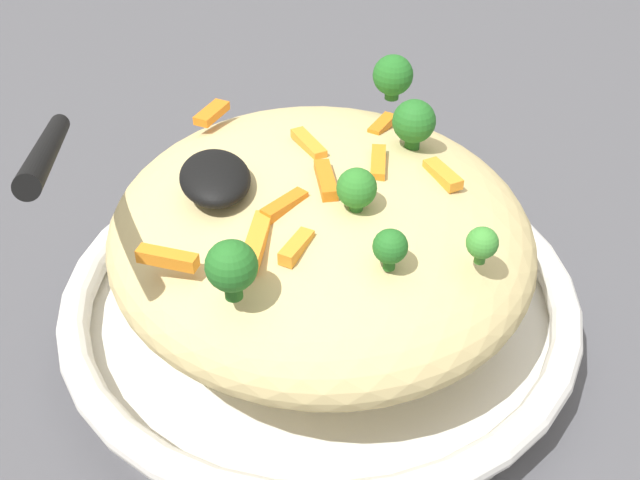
{
  "coord_description": "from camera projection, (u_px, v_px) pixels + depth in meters",
  "views": [
    {
      "loc": [
        -0.37,
        0.09,
        0.37
      ],
      "look_at": [
        0.0,
        0.0,
        0.08
      ],
      "focal_mm": 43.52,
      "sensor_mm": 36.0,
      "label": 1
    }
  ],
  "objects": [
    {
      "name": "broccoli_floret_2",
      "position": [
        390.0,
        247.0,
        0.39
      ],
      "size": [
        0.02,
        0.02,
        0.02
      ],
      "color": "#205B1C",
      "rests_on": "pasta_mound"
    },
    {
      "name": "broccoli_floret_0",
      "position": [
        232.0,
        267.0,
        0.37
      ],
      "size": [
        0.03,
        0.03,
        0.03
      ],
      "color": "#205B1C",
      "rests_on": "pasta_mound"
    },
    {
      "name": "carrot_piece_7",
      "position": [
        285.0,
        206.0,
        0.43
      ],
      "size": [
        0.02,
        0.03,
        0.01
      ],
      "primitive_type": "cube",
      "rotation": [
        0.0,
        0.0,
        5.31
      ],
      "color": "orange",
      "rests_on": "pasta_mound"
    },
    {
      "name": "broccoli_floret_4",
      "position": [
        482.0,
        243.0,
        0.39
      ],
      "size": [
        0.02,
        0.02,
        0.02
      ],
      "color": "#377928",
      "rests_on": "pasta_mound"
    },
    {
      "name": "serving_spoon",
      "position": [
        152.0,
        166.0,
        0.42
      ],
      "size": [
        0.17,
        0.11,
        0.08
      ],
      "color": "black",
      "rests_on": "pasta_mound"
    },
    {
      "name": "carrot_piece_3",
      "position": [
        322.0,
        180.0,
        0.44
      ],
      "size": [
        0.04,
        0.01,
        0.01
      ],
      "primitive_type": "cube",
      "rotation": [
        0.0,
        0.0,
        6.19
      ],
      "color": "orange",
      "rests_on": "pasta_mound"
    },
    {
      "name": "carrot_piece_6",
      "position": [
        382.0,
        125.0,
        0.5
      ],
      "size": [
        0.03,
        0.02,
        0.01
      ],
      "primitive_type": "cube",
      "rotation": [
        0.0,
        0.0,
        5.53
      ],
      "color": "orange",
      "rests_on": "pasta_mound"
    },
    {
      "name": "carrot_piece_2",
      "position": [
        257.0,
        240.0,
        0.4
      ],
      "size": [
        0.04,
        0.02,
        0.01
      ],
      "primitive_type": "cube",
      "rotation": [
        0.0,
        0.0,
        2.77
      ],
      "color": "orange",
      "rests_on": "pasta_mound"
    },
    {
      "name": "broccoli_floret_5",
      "position": [
        357.0,
        189.0,
        0.42
      ],
      "size": [
        0.02,
        0.02,
        0.03
      ],
      "color": "#296820",
      "rests_on": "pasta_mound"
    },
    {
      "name": "carrot_piece_0",
      "position": [
        443.0,
        174.0,
        0.46
      ],
      "size": [
        0.03,
        0.02,
        0.01
      ],
      "primitive_type": "cube",
      "rotation": [
        0.0,
        0.0,
        3.36
      ],
      "color": "orange",
      "rests_on": "pasta_mound"
    },
    {
      "name": "broccoli_floret_1",
      "position": [
        393.0,
        76.0,
        0.53
      ],
      "size": [
        0.03,
        0.03,
        0.03
      ],
      "color": "#205B1C",
      "rests_on": "pasta_mound"
    },
    {
      "name": "carrot_piece_4",
      "position": [
        167.0,
        258.0,
        0.39
      ],
      "size": [
        0.02,
        0.03,
        0.01
      ],
      "primitive_type": "cube",
      "rotation": [
        0.0,
        0.0,
        4.18
      ],
      "color": "orange",
      "rests_on": "pasta_mound"
    },
    {
      "name": "pasta_mound",
      "position": [
        320.0,
        230.0,
        0.48
      ],
      "size": [
        0.28,
        0.26,
        0.09
      ],
      "primitive_type": "ellipsoid",
      "color": "#D1BA7A",
      "rests_on": "serving_bowl"
    },
    {
      "name": "carrot_piece_1",
      "position": [
        302.0,
        144.0,
        0.47
      ],
      "size": [
        0.03,
        0.02,
        0.01
      ],
      "primitive_type": "cube",
      "rotation": [
        0.0,
        0.0,
        3.38
      ],
      "color": "orange",
      "rests_on": "pasta_mound"
    },
    {
      "name": "serving_bowl",
      "position": [
        320.0,
        302.0,
        0.52
      ],
      "size": [
        0.34,
        0.34,
        0.04
      ],
      "color": "white",
      "rests_on": "ground_plane"
    },
    {
      "name": "carrot_piece_5",
      "position": [
        212.0,
        113.0,
        0.52
      ],
      "size": [
        0.03,
        0.03,
        0.01
      ],
      "primitive_type": "cube",
      "rotation": [
        0.0,
        0.0,
        2.46
      ],
      "color": "orange",
      "rests_on": "pasta_mound"
    },
    {
      "name": "ground_plane",
      "position": [
        320.0,
        329.0,
        0.53
      ],
      "size": [
        2.4,
        2.4,
        0.0
      ],
      "primitive_type": "plane",
      "color": "#4C4C51"
    },
    {
      "name": "carrot_piece_9",
      "position": [
        378.0,
        163.0,
        0.46
      ],
      "size": [
        0.03,
        0.02,
        0.01
      ],
      "primitive_type": "cube",
      "rotation": [
        0.0,
        0.0,
        2.81
      ],
      "color": "orange",
      "rests_on": "pasta_mound"
    },
    {
      "name": "broccoli_floret_3",
      "position": [
        414.0,
        122.0,
        0.47
      ],
      "size": [
        0.03,
        0.03,
        0.03
      ],
      "color": "#205B1C",
      "rests_on": "pasta_mound"
    },
    {
      "name": "carrot_piece_8",
      "position": [
        296.0,
        247.0,
        0.4
      ],
      "size": [
        0.02,
        0.02,
        0.01
      ],
      "primitive_type": "cube",
      "rotation": [
        0.0,
        0.0,
        5.57
      ],
      "color": "orange",
      "rests_on": "pasta_mound"
    }
  ]
}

